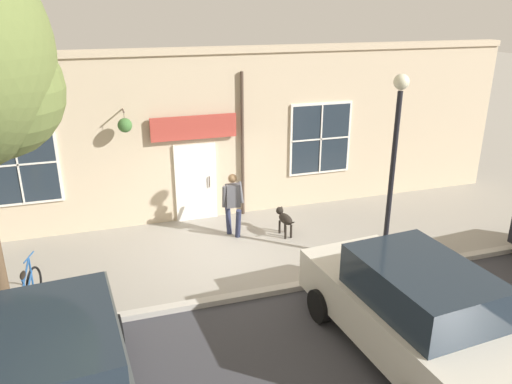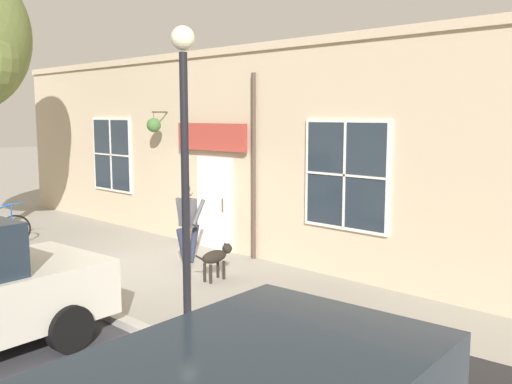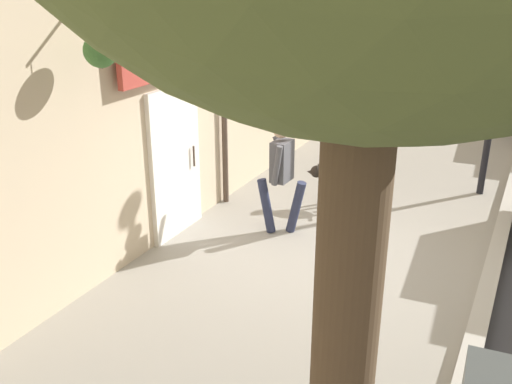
{
  "view_description": "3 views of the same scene",
  "coord_description": "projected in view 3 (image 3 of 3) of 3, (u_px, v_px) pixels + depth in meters",
  "views": [
    {
      "loc": [
        10.18,
        -2.52,
        5.48
      ],
      "look_at": [
        -0.05,
        0.77,
        1.42
      ],
      "focal_mm": 35.0,
      "sensor_mm": 36.0,
      "label": 1
    },
    {
      "loc": [
        6.38,
        9.31,
        3.03
      ],
      "look_at": [
        -1.38,
        1.84,
        1.57
      ],
      "focal_mm": 40.0,
      "sensor_mm": 36.0,
      "label": 2
    },
    {
      "loc": [
        2.2,
        -6.35,
        3.59
      ],
      "look_at": [
        -0.44,
        -1.17,
        1.26
      ],
      "focal_mm": 40.0,
      "sensor_mm": 36.0,
      "label": 3
    }
  ],
  "objects": [
    {
      "name": "storefront_facade",
      "position": [
        169.0,
        71.0,
        7.65
      ],
      "size": [
        0.95,
        18.0,
        4.48
      ],
      "color": "#C6B293",
      "rests_on": "ground_plane"
    },
    {
      "name": "ground_plane",
      "position": [
        326.0,
        257.0,
        7.52
      ],
      "size": [
        90.0,
        90.0,
        0.0
      ],
      "primitive_type": "plane",
      "color": "gray"
    },
    {
      "name": "street_lamp",
      "position": [
        507.0,
        21.0,
        8.57
      ],
      "size": [
        0.32,
        0.32,
        4.19
      ],
      "color": "black",
      "rests_on": "ground_plane"
    },
    {
      "name": "pedestrian_walking",
      "position": [
        282.0,
        168.0,
        7.87
      ],
      "size": [
        0.69,
        0.56,
        1.64
      ],
      "color": "#282D47",
      "rests_on": "ground_plane"
    },
    {
      "name": "dog_on_leash",
      "position": [
        334.0,
        180.0,
        8.95
      ],
      "size": [
        0.99,
        0.3,
        0.66
      ],
      "color": "black",
      "rests_on": "ground_plane"
    }
  ]
}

